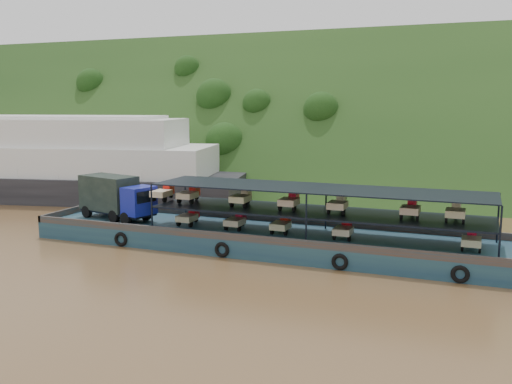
% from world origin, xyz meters
% --- Properties ---
extents(ground, '(160.00, 160.00, 0.00)m').
position_xyz_m(ground, '(0.00, 0.00, 0.00)').
color(ground, brown).
rests_on(ground, ground).
extents(hillside, '(140.00, 39.60, 39.60)m').
position_xyz_m(hillside, '(0.00, 36.00, 0.00)').
color(hillside, '#1B3714').
rests_on(hillside, ground).
extents(cargo_barge, '(35.00, 7.18, 4.57)m').
position_xyz_m(cargo_barge, '(-0.26, -1.75, 1.14)').
color(cargo_barge, '#142F49').
rests_on(cargo_barge, ground).
extents(passenger_ferry, '(45.20, 20.00, 8.88)m').
position_xyz_m(passenger_ferry, '(-29.98, 10.34, 3.85)').
color(passenger_ferry, black).
rests_on(passenger_ferry, ground).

